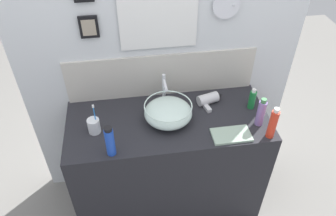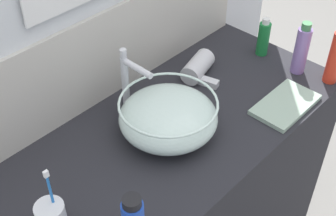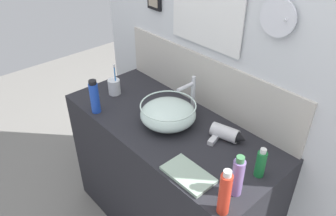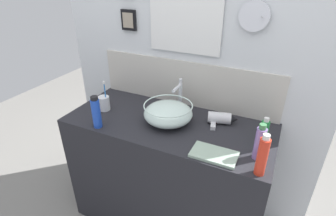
# 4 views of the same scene
# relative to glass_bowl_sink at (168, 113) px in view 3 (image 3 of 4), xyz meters

# --- Properties ---
(vanity_counter) EXTENTS (1.30, 0.57, 0.85)m
(vanity_counter) POSITION_rel_glass_bowl_sink_xyz_m (0.00, 0.00, -0.49)
(vanity_counter) COLOR #232328
(vanity_counter) RESTS_ON ground
(back_panel) EXTENTS (1.86, 0.10, 2.59)m
(back_panel) POSITION_rel_glass_bowl_sink_xyz_m (0.00, 0.31, 0.38)
(back_panel) COLOR silver
(back_panel) RESTS_ON ground
(glass_bowl_sink) EXTENTS (0.30, 0.30, 0.12)m
(glass_bowl_sink) POSITION_rel_glass_bowl_sink_xyz_m (0.00, 0.00, 0.00)
(glass_bowl_sink) COLOR silver
(glass_bowl_sink) RESTS_ON vanity_counter
(faucet) EXTENTS (0.02, 0.13, 0.22)m
(faucet) POSITION_rel_glass_bowl_sink_xyz_m (0.00, 0.17, 0.07)
(faucet) COLOR silver
(faucet) RESTS_ON vanity_counter
(hair_drier) EXTENTS (0.19, 0.16, 0.07)m
(hair_drier) POSITION_rel_glass_bowl_sink_xyz_m (0.31, 0.13, -0.03)
(hair_drier) COLOR silver
(hair_drier) RESTS_ON vanity_counter
(toothbrush_cup) EXTENTS (0.07, 0.07, 0.21)m
(toothbrush_cup) POSITION_rel_glass_bowl_sink_xyz_m (-0.46, -0.04, -0.01)
(toothbrush_cup) COLOR silver
(toothbrush_cup) RESTS_ON vanity_counter
(lotion_bottle) EXTENTS (0.05, 0.05, 0.20)m
(lotion_bottle) POSITION_rel_glass_bowl_sink_xyz_m (-0.36, -0.23, 0.03)
(lotion_bottle) COLOR blue
(lotion_bottle) RESTS_ON vanity_counter
(spray_bottle) EXTENTS (0.05, 0.05, 0.20)m
(spray_bottle) POSITION_rel_glass_bowl_sink_xyz_m (0.56, -0.12, 0.03)
(spray_bottle) COLOR #8C6BB2
(spray_bottle) RESTS_ON vanity_counter
(soap_dispenser) EXTENTS (0.05, 0.05, 0.22)m
(soap_dispenser) POSITION_rel_glass_bowl_sink_xyz_m (0.59, -0.23, 0.04)
(soap_dispenser) COLOR red
(soap_dispenser) RESTS_ON vanity_counter
(shampoo_bottle) EXTENTS (0.04, 0.04, 0.15)m
(shampoo_bottle) POSITION_rel_glass_bowl_sink_xyz_m (0.57, 0.04, 0.00)
(shampoo_bottle) COLOR #197233
(shampoo_bottle) RESTS_ON vanity_counter
(hand_towel) EXTENTS (0.24, 0.14, 0.02)m
(hand_towel) POSITION_rel_glass_bowl_sink_xyz_m (0.36, -0.20, -0.06)
(hand_towel) COLOR #99B29E
(hand_towel) RESTS_ON vanity_counter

